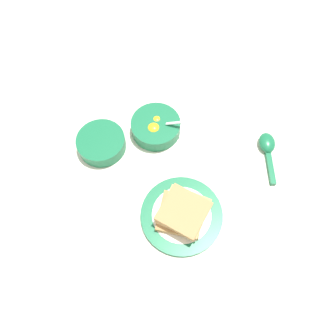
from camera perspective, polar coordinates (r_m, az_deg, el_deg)
ground_plane at (r=0.93m, az=6.19°, el=3.24°), size 3.00×3.00×0.00m
egg_bowl at (r=0.94m, az=-2.13°, el=7.21°), size 0.14×0.14×0.07m
toast_plate at (r=0.84m, az=2.38°, el=-8.21°), size 0.21×0.21×0.01m
toast_sandwich at (r=0.82m, az=2.59°, el=-7.72°), size 0.15×0.15×0.04m
soup_spoon at (r=0.96m, az=16.95°, el=3.48°), size 0.13×0.13×0.03m
congee_bowl at (r=0.93m, az=-11.54°, el=4.34°), size 0.13×0.13×0.04m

